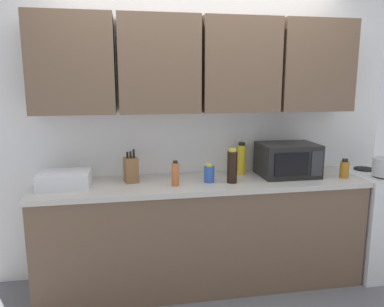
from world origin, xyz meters
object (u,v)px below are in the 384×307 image
(dish_rack, at_px, (64,180))
(bottle_spice_jar, at_px, (175,174))
(bottle_blue_cleaner, at_px, (209,174))
(bottle_amber_vinegar, at_px, (344,169))
(bottle_soy_dark, at_px, (232,166))
(bottle_yellow_mustard, at_px, (241,159))
(knife_block, at_px, (131,170))
(microwave, at_px, (288,160))

(dish_rack, distance_m, bottle_spice_jar, 0.85)
(bottle_blue_cleaner, relative_size, bottle_amber_vinegar, 0.92)
(bottle_amber_vinegar, relative_size, bottle_soy_dark, 0.58)
(dish_rack, xyz_separation_m, bottle_yellow_mustard, (1.46, 0.16, 0.08))
(knife_block, bearing_deg, bottle_spice_jar, -26.96)
(bottle_spice_jar, distance_m, bottle_blue_cleaner, 0.29)
(microwave, distance_m, bottle_blue_cleaner, 0.72)
(knife_block, bearing_deg, dish_rack, -172.68)
(knife_block, bearing_deg, bottle_yellow_mustard, 5.77)
(microwave, height_order, bottle_spice_jar, microwave)
(bottle_blue_cleaner, bearing_deg, bottle_soy_dark, -15.14)
(microwave, bearing_deg, knife_block, 178.72)
(microwave, height_order, knife_block, microwave)
(bottle_amber_vinegar, xyz_separation_m, bottle_yellow_mustard, (-0.82, 0.28, 0.06))
(bottle_amber_vinegar, bearing_deg, knife_block, 174.18)
(bottle_amber_vinegar, bearing_deg, dish_rack, 177.09)
(microwave, distance_m, bottle_soy_dark, 0.55)
(bottle_spice_jar, relative_size, bottle_blue_cleaner, 1.34)
(dish_rack, relative_size, bottle_yellow_mustard, 1.35)
(bottle_yellow_mustard, bearing_deg, bottle_spice_jar, -156.57)
(microwave, relative_size, bottle_yellow_mustard, 1.70)
(dish_rack, bearing_deg, knife_block, 7.32)
(bottle_yellow_mustard, bearing_deg, bottle_soy_dark, -121.58)
(bottle_spice_jar, bearing_deg, bottle_yellow_mustard, 23.43)
(bottle_spice_jar, relative_size, bottle_amber_vinegar, 1.23)
(dish_rack, bearing_deg, bottle_yellow_mustard, 6.31)
(dish_rack, xyz_separation_m, knife_block, (0.51, 0.06, 0.04))
(bottle_yellow_mustard, height_order, bottle_soy_dark, bottle_yellow_mustard)
(dish_rack, relative_size, bottle_blue_cleaner, 2.56)
(bottle_spice_jar, relative_size, bottle_yellow_mustard, 0.70)
(knife_block, height_order, bottle_blue_cleaner, knife_block)
(microwave, xyz_separation_m, bottle_spice_jar, (-0.99, -0.14, -0.05))
(bottle_blue_cleaner, bearing_deg, bottle_yellow_mustard, 32.28)
(microwave, distance_m, knife_block, 1.33)
(knife_block, relative_size, bottle_yellow_mustard, 0.96)
(bottle_blue_cleaner, bearing_deg, microwave, 6.93)
(microwave, height_order, bottle_blue_cleaner, microwave)
(bottle_yellow_mustard, bearing_deg, bottle_blue_cleaner, -147.72)
(microwave, height_order, bottle_amber_vinegar, microwave)
(knife_block, relative_size, bottle_blue_cleaner, 1.81)
(bottle_blue_cleaner, distance_m, bottle_amber_vinegar, 1.15)
(microwave, bearing_deg, dish_rack, -178.90)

